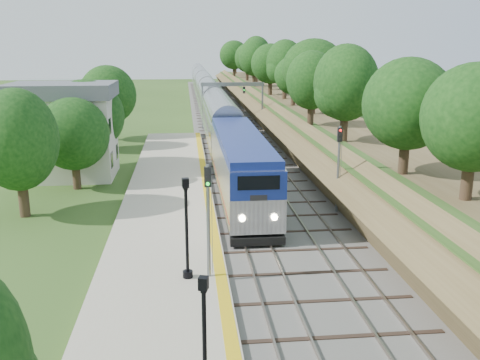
{
  "coord_description": "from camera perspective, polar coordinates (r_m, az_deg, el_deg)",
  "views": [
    {
      "loc": [
        -3.86,
        -16.04,
        11.17
      ],
      "look_at": [
        -0.5,
        16.46,
        2.8
      ],
      "focal_mm": 40.0,
      "sensor_mm": 36.0,
      "label": 1
    }
  ],
  "objects": [
    {
      "name": "station_building",
      "position": [
        47.67,
        -18.18,
        5.11
      ],
      "size": [
        8.6,
        6.6,
        8.0
      ],
      "color": "beige",
      "rests_on": "ground"
    },
    {
      "name": "signal_farside",
      "position": [
        35.96,
        10.49,
        2.1
      ],
      "size": [
        0.32,
        0.25,
        5.82
      ],
      "color": "slate",
      "rests_on": "ground"
    },
    {
      "name": "trees_behind_platform",
      "position": [
        38.01,
        -16.93,
        3.69
      ],
      "size": [
        7.82,
        53.32,
        7.21
      ],
      "color": "#332316",
      "rests_on": "ground"
    },
    {
      "name": "train",
      "position": [
        90.35,
        -3.46,
        8.75
      ],
      "size": [
        3.17,
        126.8,
        4.65
      ],
      "color": "black",
      "rests_on": "trackbed"
    },
    {
      "name": "yellow_stripe",
      "position": [
        33.84,
        -3.05,
        -4.24
      ],
      "size": [
        0.55,
        68.0,
        0.01
      ],
      "primitive_type": "cube",
      "color": "gold",
      "rests_on": "platform"
    },
    {
      "name": "trackbed",
      "position": [
        77.07,
        -1.49,
        6.08
      ],
      "size": [
        9.5,
        170.0,
        0.28
      ],
      "color": "#4C4944",
      "rests_on": "ground"
    },
    {
      "name": "embankment",
      "position": [
        77.9,
        4.69,
        7.53
      ],
      "size": [
        10.64,
        170.0,
        11.7
      ],
      "color": "brown",
      "rests_on": "ground"
    },
    {
      "name": "lamppost_mid",
      "position": [
        16.76,
        -3.79,
        -17.66
      ],
      "size": [
        0.42,
        0.42,
        4.27
      ],
      "color": "black",
      "rests_on": "platform"
    },
    {
      "name": "signal_platform",
      "position": [
        24.8,
        -3.42,
        -3.11
      ],
      "size": [
        0.32,
        0.25,
        5.45
      ],
      "color": "slate",
      "rests_on": "platform"
    },
    {
      "name": "lamppost_far",
      "position": [
        25.11,
        -5.7,
        -5.78
      ],
      "size": [
        0.48,
        0.48,
        4.86
      ],
      "color": "black",
      "rests_on": "platform"
    },
    {
      "name": "signal_gantry",
      "position": [
        71.59,
        -0.81,
        9.28
      ],
      "size": [
        8.4,
        0.38,
        6.2
      ],
      "color": "slate",
      "rests_on": "ground"
    },
    {
      "name": "platform",
      "position": [
        33.89,
        -7.88,
        -4.67
      ],
      "size": [
        6.4,
        68.0,
        0.38
      ],
      "primitive_type": "cube",
      "color": "#AFA48D",
      "rests_on": "ground"
    }
  ]
}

